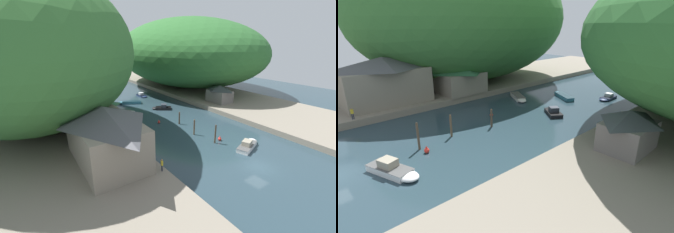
# 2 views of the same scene
# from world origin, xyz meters

# --- Properties ---
(water_surface) EXTENTS (130.00, 130.00, 0.00)m
(water_surface) POSITION_xyz_m (0.00, 30.00, 0.00)
(water_surface) COLOR #283D47
(water_surface) RESTS_ON ground
(left_bank) EXTENTS (22.00, 120.00, 1.08)m
(left_bank) POSITION_xyz_m (-23.04, 30.00, 0.54)
(left_bank) COLOR gray
(left_bank) RESTS_ON ground
(hillside_left) EXTENTS (36.35, 50.89, 27.55)m
(hillside_left) POSITION_xyz_m (-24.14, 33.66, 14.85)
(hillside_left) COLOR #387033
(hillside_left) RESTS_ON left_bank
(waterfront_building) EXTENTS (8.16, 14.49, 7.71)m
(waterfront_building) POSITION_xyz_m (-17.53, 11.83, 5.05)
(waterfront_building) COLOR gray
(waterfront_building) RESTS_ON left_bank
(boathouse_shed) EXTENTS (8.58, 8.81, 5.81)m
(boathouse_shed) POSITION_xyz_m (-15.81, 24.98, 4.08)
(boathouse_shed) COLOR gray
(boathouse_shed) RESTS_ON left_bank
(right_bank_cottage) EXTENTS (4.73, 6.30, 4.41)m
(right_bank_cottage) POSITION_xyz_m (17.43, 24.61, 3.35)
(right_bank_cottage) COLOR slate
(right_bank_cottage) RESTS_ON right_bank
(boat_near_quay) EXTENTS (6.35, 4.27, 0.72)m
(boat_near_quay) POSITION_xyz_m (-1.70, 39.70, 0.36)
(boat_near_quay) COLOR teal
(boat_near_quay) RESTS_ON water_surface
(boat_yellow_tender) EXTENTS (5.08, 4.36, 1.35)m
(boat_yellow_tender) POSITION_xyz_m (3.06, 30.43, 0.41)
(boat_yellow_tender) COLOR black
(boat_yellow_tender) RESTS_ON water_surface
(boat_navy_launch) EXTENTS (6.32, 4.42, 0.71)m
(boat_navy_launch) POSITION_xyz_m (-6.52, 32.37, 0.35)
(boat_navy_launch) COLOR silver
(boat_navy_launch) RESTS_ON water_surface
(boat_far_right_bank) EXTENTS (1.92, 4.51, 1.14)m
(boat_far_right_bank) POSITION_xyz_m (5.03, 44.84, 0.35)
(boat_far_right_bank) COLOR navy
(boat_far_right_bank) RESTS_ON water_surface
(boat_white_cruiser) EXTENTS (6.31, 3.76, 1.49)m
(boat_white_cruiser) POSITION_xyz_m (3.73, 4.71, 0.47)
(boat_white_cruiser) COLOR white
(boat_white_cruiser) RESTS_ON water_surface
(mooring_post_nearest) EXTENTS (0.27, 0.27, 3.39)m
(mooring_post_nearest) POSITION_xyz_m (0.31, 8.91, 1.70)
(mooring_post_nearest) COLOR #4C3D2D
(mooring_post_nearest) RESTS_ON water_surface
(mooring_post_second) EXTENTS (0.28, 0.28, 3.02)m
(mooring_post_second) POSITION_xyz_m (-0.35, 13.66, 1.52)
(mooring_post_second) COLOR brown
(mooring_post_second) RESTS_ON water_surface
(mooring_post_middle) EXTENTS (0.31, 0.31, 2.69)m
(mooring_post_middle) POSITION_xyz_m (0.63, 19.61, 1.35)
(mooring_post_middle) COLOR #4C3D2D
(mooring_post_middle) RESTS_ON water_surface
(channel_buoy_near) EXTENTS (0.60, 0.60, 0.90)m
(channel_buoy_near) POSITION_xyz_m (1.72, 9.13, 0.35)
(channel_buoy_near) COLOR red
(channel_buoy_near) RESTS_ON water_surface
(channel_buoy_far) EXTENTS (0.53, 0.53, 0.79)m
(channel_buoy_far) POSITION_xyz_m (-2.70, 22.35, 0.31)
(channel_buoy_far) COLOR red
(channel_buoy_far) RESTS_ON water_surface
(person_on_quay) EXTENTS (0.31, 0.42, 1.69)m
(person_on_quay) POSITION_xyz_m (-12.72, 5.31, 2.05)
(person_on_quay) COLOR #282D3D
(person_on_quay) RESTS_ON left_bank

